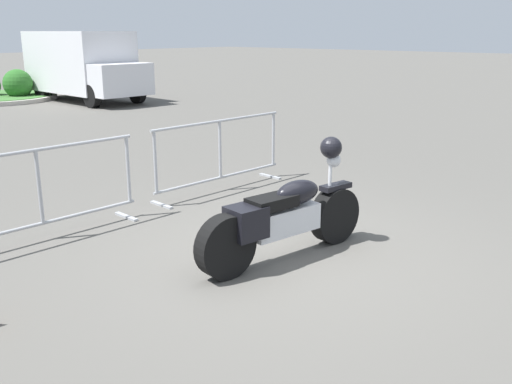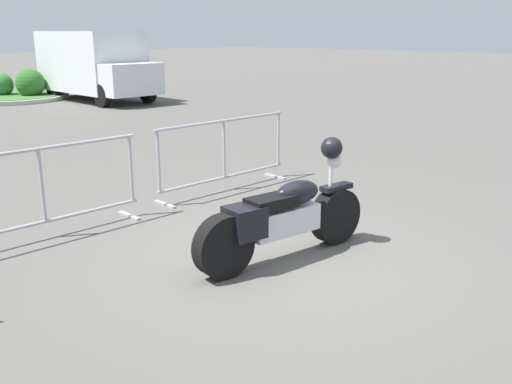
# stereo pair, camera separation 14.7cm
# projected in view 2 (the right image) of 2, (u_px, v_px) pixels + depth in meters

# --- Properties ---
(ground_plane) EXTENTS (120.00, 120.00, 0.00)m
(ground_plane) POSITION_uv_depth(u_px,v_px,m) (282.00, 256.00, 6.09)
(ground_plane) COLOR #54514C
(motorcycle) EXTENTS (2.16, 0.50, 1.22)m
(motorcycle) POSITION_uv_depth(u_px,v_px,m) (284.00, 216.00, 5.90)
(motorcycle) COLOR black
(motorcycle) RESTS_ON ground
(crowd_barrier_near) EXTENTS (2.45, 0.51, 1.07)m
(crowd_barrier_near) POSITION_uv_depth(u_px,v_px,m) (43.00, 192.00, 6.47)
(crowd_barrier_near) COLOR #9EA0A5
(crowd_barrier_near) RESTS_ON ground
(crowd_barrier_far) EXTENTS (2.45, 0.51, 1.07)m
(crowd_barrier_far) POSITION_uv_depth(u_px,v_px,m) (224.00, 154.00, 8.45)
(crowd_barrier_far) COLOR #9EA0A5
(crowd_barrier_far) RESTS_ON ground
(delivery_van) EXTENTS (2.12, 5.06, 2.31)m
(delivery_van) POSITION_uv_depth(u_px,v_px,m) (94.00, 64.00, 19.42)
(delivery_van) COLOR silver
(delivery_van) RESTS_ON ground
(planter_island) EXTENTS (4.28, 4.28, 1.06)m
(planter_island) POSITION_uv_depth(u_px,v_px,m) (11.00, 92.00, 20.01)
(planter_island) COLOR #ADA89E
(planter_island) RESTS_ON ground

